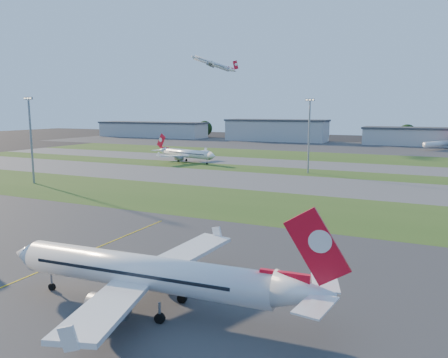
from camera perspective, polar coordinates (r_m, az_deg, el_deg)
The scene contains 22 objects.
ground at distance 70.53m, azimuth -25.34°, elevation -10.14°, with size 700.00×700.00×0.00m, color black.
apron_near at distance 70.53m, azimuth -25.34°, elevation -10.13°, with size 300.00×70.00×0.01m, color #333335.
grass_strip_a at distance 109.69m, azimuth -4.07°, elevation -2.60°, with size 300.00×34.00×0.01m, color #2D4E1A.
taxiway_a at distance 138.98m, azimuth 2.54°, elevation -0.10°, with size 300.00×32.00×0.01m, color #515154.
grass_strip_b at distance 162.12m, azimuth 5.92°, elevation 1.17°, with size 300.00×18.00×0.01m, color #2D4E1A.
taxiway_b at distance 182.89m, azimuth 8.18°, elevation 2.03°, with size 300.00×26.00×0.01m, color #515154.
grass_strip_c at distance 214.50m, azimuth 10.74°, elevation 2.99°, with size 300.00×40.00×0.01m, color #2D4E1A.
apron_far at distance 272.83m, azimuth 13.87°, elevation 4.15°, with size 400.00×80.00×0.01m, color #333335.
yellow_line at distance 66.91m, azimuth -22.54°, elevation -10.98°, with size 0.25×60.00×0.02m, color gold.
airliner_parked at distance 50.47m, azimuth -10.20°, elevation -12.02°, with size 37.54×31.77×11.71m.
airliner_taxiing at distance 185.36m, azimuth -4.88°, elevation 3.31°, with size 32.26×27.16×10.36m.
airliner_departing at distance 297.60m, azimuth -1.55°, elevation 14.84°, with size 29.42×24.71×9.40m.
mini_jet_near at distance 271.17m, azimuth 26.23°, elevation 4.15°, with size 16.04×25.50×9.48m.
light_mast_west at distance 142.72m, azimuth -23.93°, elevation 5.35°, with size 3.20×0.70×25.80m.
light_mast_centre at distance 154.59m, azimuth 11.05°, elevation 6.19°, with size 3.20×0.70×25.80m.
hangar_far_west at distance 359.57m, azimuth -9.35°, elevation 6.40°, with size 91.80×23.00×12.20m.
hangar_west at distance 312.72m, azimuth 6.86°, elevation 6.35°, with size 71.40×23.00×15.20m.
hangar_east at distance 297.33m, azimuth 25.56°, elevation 5.01°, with size 81.60×23.00×11.20m.
tree_far_west at distance 393.63m, azimuth -13.13°, elevation 6.56°, with size 11.00×11.00×12.00m.
tree_west at distance 351.86m, azimuth -2.54°, elevation 6.62°, with size 12.10×12.10×13.20m.
tree_mid_west at distance 316.64m, azimuth 11.80°, elevation 5.93°, with size 9.90×9.90×10.80m.
tree_mid_east at distance 311.48m, azimuth 22.79°, elevation 5.55°, with size 11.55×11.55×12.60m.
Camera 1 is at (52.26, -41.86, 22.15)m, focal length 35.00 mm.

